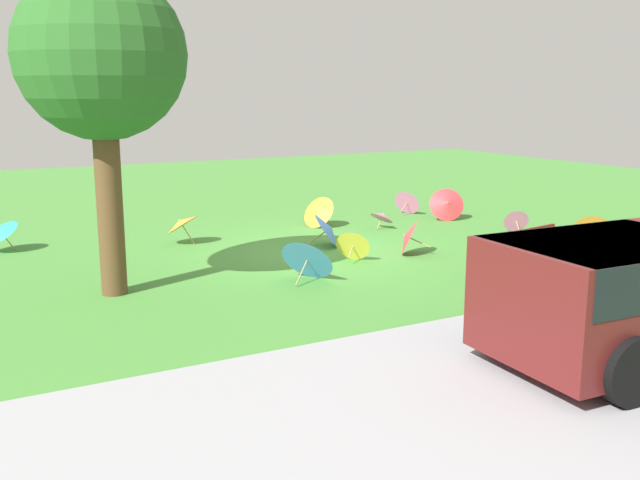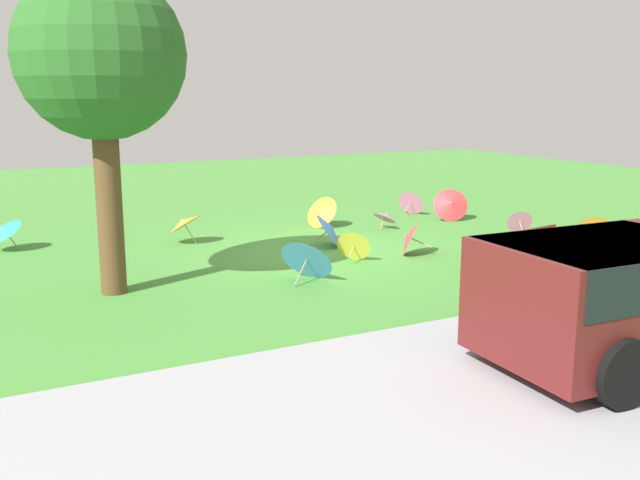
{
  "view_description": "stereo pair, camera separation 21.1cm",
  "coord_description": "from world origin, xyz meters",
  "px_view_note": "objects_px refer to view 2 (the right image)",
  "views": [
    {
      "loc": [
        6.75,
        12.75,
        3.23
      ],
      "look_at": [
        0.64,
        1.6,
        0.6
      ],
      "focal_mm": 40.35,
      "sensor_mm": 36.0,
      "label": 1
    },
    {
      "loc": [
        6.56,
        12.85,
        3.23
      ],
      "look_at": [
        0.64,
        1.6,
        0.6
      ],
      "focal_mm": 40.35,
      "sensor_mm": 36.0,
      "label": 2
    }
  ],
  "objects_px": {
    "parasol_teal_0": "(3,229)",
    "park_bench": "(521,253)",
    "parasol_blue_0": "(331,229)",
    "parasol_orange_1": "(183,222)",
    "parasol_yellow_0": "(354,245)",
    "parasol_pink_1": "(385,216)",
    "parasol_pink_2": "(412,201)",
    "parasol_blue_2": "(308,257)",
    "parasol_orange_0": "(320,211)",
    "parasol_red_0": "(408,237)",
    "parasol_pink_0": "(519,221)",
    "parasol_orange_2": "(593,232)",
    "shade_tree": "(101,58)",
    "parasol_red_1": "(451,204)"
  },
  "relations": [
    {
      "from": "parasol_blue_0",
      "to": "parasol_pink_0",
      "type": "bearing_deg",
      "value": 171.32
    },
    {
      "from": "parasol_orange_0",
      "to": "parasol_red_0",
      "type": "bearing_deg",
      "value": 92.14
    },
    {
      "from": "parasol_pink_0",
      "to": "parasol_blue_2",
      "type": "relative_size",
      "value": 0.58
    },
    {
      "from": "park_bench",
      "to": "parasol_pink_0",
      "type": "relative_size",
      "value": 2.44
    },
    {
      "from": "parasol_orange_0",
      "to": "parasol_orange_1",
      "type": "xyz_separation_m",
      "value": [
        3.52,
        0.32,
        0.08
      ]
    },
    {
      "from": "shade_tree",
      "to": "parasol_red_1",
      "type": "relative_size",
      "value": 4.97
    },
    {
      "from": "parasol_yellow_0",
      "to": "parasol_blue_2",
      "type": "bearing_deg",
      "value": 31.78
    },
    {
      "from": "shade_tree",
      "to": "parasol_orange_1",
      "type": "height_order",
      "value": "shade_tree"
    },
    {
      "from": "parasol_orange_0",
      "to": "parasol_teal_0",
      "type": "xyz_separation_m",
      "value": [
        7.03,
        -0.67,
        0.07
      ]
    },
    {
      "from": "parasol_orange_1",
      "to": "parasol_orange_2",
      "type": "relative_size",
      "value": 1.15
    },
    {
      "from": "parasol_red_0",
      "to": "parasol_red_1",
      "type": "bearing_deg",
      "value": -139.47
    },
    {
      "from": "parasol_teal_0",
      "to": "parasol_yellow_0",
      "type": "bearing_deg",
      "value": 145.08
    },
    {
      "from": "parasol_yellow_0",
      "to": "parasol_red_0",
      "type": "relative_size",
      "value": 0.9
    },
    {
      "from": "parasol_pink_1",
      "to": "parasol_blue_0",
      "type": "bearing_deg",
      "value": 28.55
    },
    {
      "from": "parasol_pink_1",
      "to": "shade_tree",
      "type": "bearing_deg",
      "value": 20.83
    },
    {
      "from": "parasol_red_0",
      "to": "park_bench",
      "type": "bearing_deg",
      "value": 104.9
    },
    {
      "from": "parasol_blue_0",
      "to": "parasol_teal_0",
      "type": "bearing_deg",
      "value": -24.18
    },
    {
      "from": "parasol_pink_0",
      "to": "parasol_orange_2",
      "type": "height_order",
      "value": "parasol_orange_2"
    },
    {
      "from": "parasol_pink_0",
      "to": "parasol_orange_1",
      "type": "relative_size",
      "value": 0.65
    },
    {
      "from": "parasol_yellow_0",
      "to": "parasol_orange_2",
      "type": "height_order",
      "value": "parasol_orange_2"
    },
    {
      "from": "parasol_pink_0",
      "to": "parasol_teal_0",
      "type": "xyz_separation_m",
      "value": [
        10.8,
        -3.48,
        0.17
      ]
    },
    {
      "from": "parasol_orange_1",
      "to": "parasol_teal_0",
      "type": "bearing_deg",
      "value": -15.79
    },
    {
      "from": "shade_tree",
      "to": "parasol_red_0",
      "type": "distance_m",
      "value": 6.75
    },
    {
      "from": "parasol_teal_0",
      "to": "park_bench",
      "type": "bearing_deg",
      "value": 139.47
    },
    {
      "from": "parasol_orange_2",
      "to": "shade_tree",
      "type": "bearing_deg",
      "value": -8.57
    },
    {
      "from": "park_bench",
      "to": "parasol_blue_0",
      "type": "distance_m",
      "value": 4.25
    },
    {
      "from": "parasol_blue_2",
      "to": "parasol_pink_2",
      "type": "bearing_deg",
      "value": -138.98
    },
    {
      "from": "parasol_blue_0",
      "to": "parasol_yellow_0",
      "type": "height_order",
      "value": "parasol_blue_0"
    },
    {
      "from": "parasol_blue_0",
      "to": "parasol_red_0",
      "type": "xyz_separation_m",
      "value": [
        -0.99,
        1.44,
        -0.0
      ]
    },
    {
      "from": "park_bench",
      "to": "parasol_pink_2",
      "type": "xyz_separation_m",
      "value": [
        -2.23,
        -6.49,
        -0.12
      ]
    },
    {
      "from": "parasol_pink_0",
      "to": "parasol_red_1",
      "type": "xyz_separation_m",
      "value": [
        0.43,
        -2.0,
        0.15
      ]
    },
    {
      "from": "parasol_blue_0",
      "to": "parasol_yellow_0",
      "type": "distance_m",
      "value": 1.4
    },
    {
      "from": "parasol_blue_0",
      "to": "parasol_teal_0",
      "type": "height_order",
      "value": "parasol_blue_0"
    },
    {
      "from": "parasol_orange_1",
      "to": "parasol_pink_0",
      "type": "bearing_deg",
      "value": 161.17
    },
    {
      "from": "parasol_teal_0",
      "to": "parasol_pink_1",
      "type": "relative_size",
      "value": 1.42
    },
    {
      "from": "parasol_orange_2",
      "to": "parasol_pink_1",
      "type": "distance_m",
      "value": 4.74
    },
    {
      "from": "parasol_yellow_0",
      "to": "parasol_pink_1",
      "type": "height_order",
      "value": "parasol_yellow_0"
    },
    {
      "from": "parasol_teal_0",
      "to": "parasol_blue_2",
      "type": "relative_size",
      "value": 0.81
    },
    {
      "from": "parasol_pink_0",
      "to": "parasol_blue_2",
      "type": "xyz_separation_m",
      "value": [
        6.32,
        1.58,
        0.13
      ]
    },
    {
      "from": "parasol_yellow_0",
      "to": "parasol_pink_0",
      "type": "relative_size",
      "value": 1.11
    },
    {
      "from": "parasol_yellow_0",
      "to": "parasol_red_0",
      "type": "bearing_deg",
      "value": 177.03
    },
    {
      "from": "park_bench",
      "to": "parasol_red_1",
      "type": "height_order",
      "value": "park_bench"
    },
    {
      "from": "shade_tree",
      "to": "parasol_orange_0",
      "type": "xyz_separation_m",
      "value": [
        -5.72,
        -3.6,
        -3.34
      ]
    },
    {
      "from": "parasol_yellow_0",
      "to": "parasol_pink_2",
      "type": "distance_m",
      "value": 5.7
    },
    {
      "from": "parasol_pink_0",
      "to": "parasol_red_0",
      "type": "relative_size",
      "value": 0.81
    },
    {
      "from": "parasol_blue_0",
      "to": "parasol_orange_1",
      "type": "height_order",
      "value": "parasol_blue_0"
    },
    {
      "from": "parasol_orange_0",
      "to": "shade_tree",
      "type": "bearing_deg",
      "value": 32.22
    },
    {
      "from": "parasol_red_0",
      "to": "parasol_pink_1",
      "type": "bearing_deg",
      "value": -113.54
    },
    {
      "from": "shade_tree",
      "to": "parasol_pink_0",
      "type": "height_order",
      "value": "shade_tree"
    },
    {
      "from": "parasol_orange_0",
      "to": "parasol_pink_2",
      "type": "bearing_deg",
      "value": -171.21
    }
  ]
}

